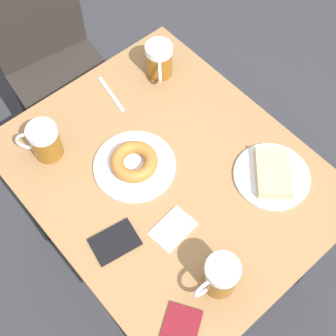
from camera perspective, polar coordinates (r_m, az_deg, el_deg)
The scene contains 12 objects.
ground_plane at distance 2.09m, azimuth 0.00°, elevation -10.94°, with size 8.00×8.00×0.00m, color #333338.
table at distance 1.45m, azimuth 0.00°, elevation -1.85°, with size 0.76×0.94×0.77m.
chair at distance 2.06m, azimuth -14.28°, elevation 13.72°, with size 0.44×0.44×0.91m.
plate_with_cake at distance 1.40m, azimuth 12.61°, elevation -0.76°, with size 0.23×0.23×0.04m.
plate_with_donut at distance 1.38m, azimuth -4.13°, elevation 0.57°, with size 0.25×0.25×0.05m.
beer_mug_left at distance 1.42m, azimuth -14.85°, elevation 3.19°, with size 0.11×0.10×0.12m.
beer_mug_center at distance 1.20m, azimuth 6.37°, elevation -12.99°, with size 0.13×0.09×0.12m.
beer_mug_right at distance 1.57m, azimuth -1.09°, elevation 13.00°, with size 0.10×0.12×0.12m.
napkin_folded at distance 1.30m, azimuth 0.61°, elevation -7.42°, with size 0.13×0.09×0.00m.
fork at distance 1.56m, azimuth -6.95°, elevation 8.95°, with size 0.04×0.16×0.00m.
passport_near_edge at distance 1.29m, azimuth -6.50°, elevation -8.94°, with size 0.14×0.11×0.01m.
passport_far_edge at distance 1.22m, azimuth 1.46°, elevation -19.26°, with size 0.15×0.14×0.01m.
Camera 1 is at (-0.45, -0.52, 1.97)m, focal length 50.00 mm.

